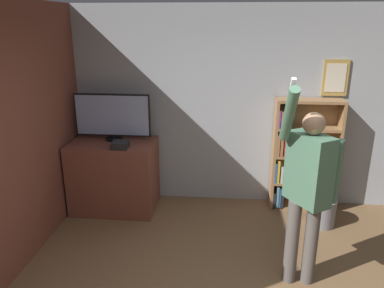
# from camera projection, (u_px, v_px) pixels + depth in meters

# --- Properties ---
(wall_back) EXTENTS (6.43, 0.09, 2.70)m
(wall_back) POSITION_uv_depth(u_px,v_px,m) (237.00, 108.00, 5.09)
(wall_back) COLOR #9EA3A8
(wall_back) RESTS_ON ground_plane
(wall_side_brick) EXTENTS (0.06, 4.24, 2.70)m
(wall_side_brick) POSITION_uv_depth(u_px,v_px,m) (29.00, 132.00, 4.02)
(wall_side_brick) COLOR brown
(wall_side_brick) RESTS_ON ground_plane
(tv_ledge) EXTENTS (1.11, 0.71, 0.96)m
(tv_ledge) POSITION_uv_depth(u_px,v_px,m) (115.00, 175.00, 5.09)
(tv_ledge) COLOR brown
(tv_ledge) RESTS_ON ground_plane
(television) EXTENTS (1.00, 0.22, 0.62)m
(television) POSITION_uv_depth(u_px,v_px,m) (113.00, 116.00, 4.92)
(television) COLOR black
(television) RESTS_ON tv_ledge
(game_console) EXTENTS (0.20, 0.19, 0.09)m
(game_console) POSITION_uv_depth(u_px,v_px,m) (120.00, 145.00, 4.69)
(game_console) COLOR black
(game_console) RESTS_ON tv_ledge
(bookshelf) EXTENTS (0.86, 0.28, 1.53)m
(bookshelf) POSITION_uv_depth(u_px,v_px,m) (298.00, 155.00, 5.03)
(bookshelf) COLOR #997047
(bookshelf) RESTS_ON ground_plane
(person) EXTENTS (0.57, 0.57, 2.06)m
(person) POSITION_uv_depth(u_px,v_px,m) (308.00, 185.00, 3.43)
(person) COLOR #56514C
(person) RESTS_ON ground_plane
(waste_bin) EXTENTS (0.33, 0.33, 0.35)m
(waste_bin) POSITION_uv_depth(u_px,v_px,m) (322.00, 212.00, 4.74)
(waste_bin) COLOR gray
(waste_bin) RESTS_ON ground_plane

